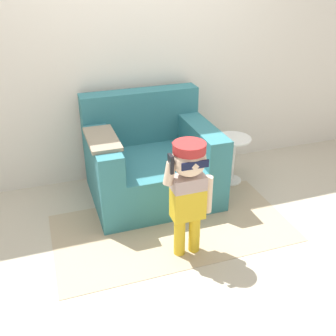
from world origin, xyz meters
name	(u,v)px	position (x,y,z in m)	size (l,w,h in m)	color
ground_plane	(161,206)	(0.00, 0.00, 0.00)	(10.00, 10.00, 0.00)	#BCB29E
wall_back	(135,47)	(0.00, 0.76, 1.30)	(10.00, 0.05, 2.60)	silver
armchair	(151,162)	(-0.02, 0.25, 0.34)	(1.15, 0.96, 0.93)	teal
person_child	(189,183)	(-0.01, -0.68, 0.62)	(0.38, 0.28, 0.93)	gold
side_table	(232,155)	(0.81, 0.21, 0.29)	(0.35, 0.35, 0.49)	white
rug	(173,228)	(-0.01, -0.36, 0.00)	(1.98, 1.03, 0.01)	tan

